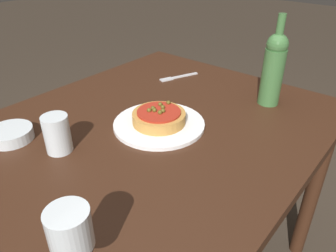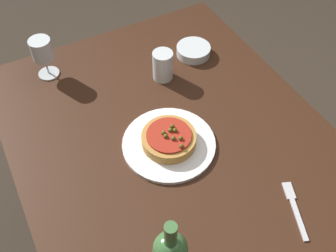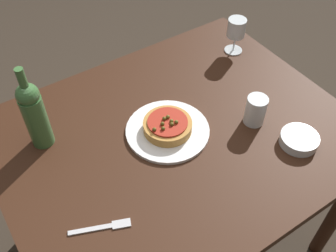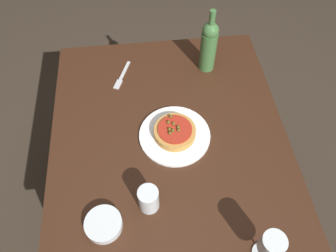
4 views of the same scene
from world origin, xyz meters
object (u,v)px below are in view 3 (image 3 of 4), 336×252
Objects in this scene: dining_table at (176,151)px; wine_bottle at (34,113)px; pizza at (168,126)px; water_cup at (256,110)px; side_bowl at (299,140)px; wine_glass at (236,29)px; fork at (104,227)px; dinner_plate at (168,130)px.

wine_bottle is at bearing -28.96° from dining_table.
dining_table is 7.15× the size of pizza.
water_cup is 0.17m from side_bowl.
side_bowl is (-0.71, 0.48, -0.12)m from wine_bottle.
water_cup reaches higher than dining_table.
side_bowl is (0.15, 0.52, -0.09)m from wine_glass.
side_bowl is 0.69m from fork.
dining_table is 6.96× the size of fork.
side_bowl is at bearing 15.29° from fork.
water_cup is at bearing 59.90° from wine_glass.
dining_table is 0.43m from fork.
fork is at bearing 30.28° from pizza.
water_cup is (-0.65, 0.32, -0.08)m from wine_bottle.
wine_bottle reaches higher than dining_table.
pizza is at bearing 37.78° from dinner_plate.
dinner_plate is 0.44m from side_bowl.
pizza is 0.41m from fork.
wine_glass reaches higher than water_cup.
pizza reaches higher than side_bowl.
wine_glass is at bearing 49.49° from fork.
side_bowl is at bearing 139.86° from dinner_plate.
dining_table is at bearing 28.55° from wine_glass.
dining_table is at bearing 133.21° from pizza.
dinner_plate is at bearing -40.14° from side_bowl.
wine_bottle is at bearing -34.06° from side_bowl.
dining_table is at bearing -21.65° from water_cup.
wine_glass reaches higher than pizza.
wine_bottle reaches higher than dinner_plate.
dining_table is 9.34× the size of side_bowl.
pizza reaches higher than dinner_plate.
dinner_plate is at bearing -47.25° from dining_table.
pizza is at bearing 25.45° from wine_glass.
pizza is at bearing -24.05° from water_cup.
wine_glass is at bearing -106.16° from side_bowl.
dinner_plate is at bearing 152.33° from wine_bottle.
pizza is at bearing -46.79° from dining_table.
dinner_plate is 0.55m from wine_glass.
wine_glass is 0.48× the size of wine_bottle.
dining_table is 0.13m from pizza.
side_bowl is at bearing 140.38° from dining_table.
wine_glass reaches higher than dining_table.
water_cup is at bearing 155.91° from dinner_plate.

